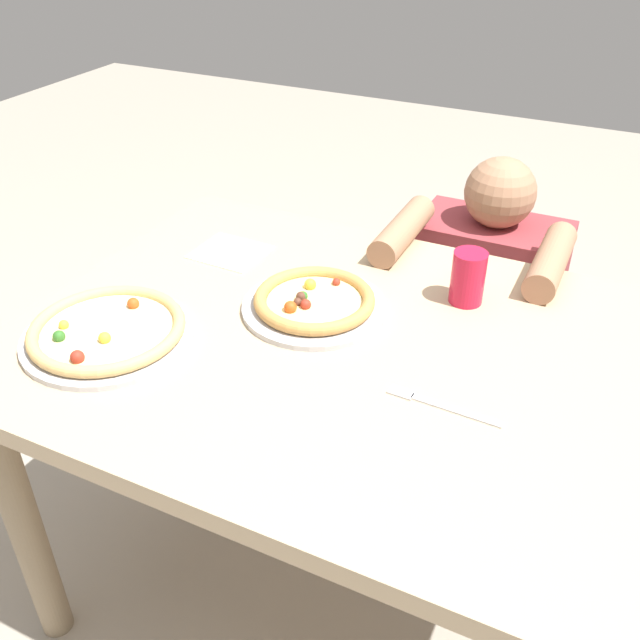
{
  "coord_description": "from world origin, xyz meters",
  "views": [
    {
      "loc": [
        0.45,
        -1.02,
        1.53
      ],
      "look_at": [
        -0.05,
        0.01,
        0.78
      ],
      "focal_mm": 39.43,
      "sensor_mm": 36.0,
      "label": 1
    }
  ],
  "objects_px": {
    "fork": "(438,405)",
    "diner_seated": "(479,330)",
    "pizza_near": "(107,331)",
    "pizza_far": "(314,302)",
    "drink_cup_colored": "(468,277)"
  },
  "relations": [
    {
      "from": "pizza_near",
      "to": "pizza_far",
      "type": "xyz_separation_m",
      "value": [
        0.31,
        0.27,
        0.0
      ]
    },
    {
      "from": "pizza_near",
      "to": "drink_cup_colored",
      "type": "relative_size",
      "value": 2.9
    },
    {
      "from": "drink_cup_colored",
      "to": "fork",
      "type": "relative_size",
      "value": 0.56
    },
    {
      "from": "pizza_near",
      "to": "pizza_far",
      "type": "height_order",
      "value": "same"
    },
    {
      "from": "diner_seated",
      "to": "fork",
      "type": "bearing_deg",
      "value": -83.22
    },
    {
      "from": "drink_cup_colored",
      "to": "fork",
      "type": "xyz_separation_m",
      "value": [
        0.05,
        -0.35,
        -0.06
      ]
    },
    {
      "from": "drink_cup_colored",
      "to": "fork",
      "type": "distance_m",
      "value": 0.36
    },
    {
      "from": "pizza_far",
      "to": "diner_seated",
      "type": "relative_size",
      "value": 0.33
    },
    {
      "from": "fork",
      "to": "diner_seated",
      "type": "height_order",
      "value": "diner_seated"
    },
    {
      "from": "pizza_far",
      "to": "fork",
      "type": "xyz_separation_m",
      "value": [
        0.32,
        -0.18,
        -0.02
      ]
    },
    {
      "from": "pizza_near",
      "to": "drink_cup_colored",
      "type": "bearing_deg",
      "value": 36.68
    },
    {
      "from": "fork",
      "to": "diner_seated",
      "type": "xyz_separation_m",
      "value": [
        -0.09,
        0.76,
        -0.34
      ]
    },
    {
      "from": "pizza_near",
      "to": "drink_cup_colored",
      "type": "distance_m",
      "value": 0.73
    },
    {
      "from": "pizza_far",
      "to": "fork",
      "type": "bearing_deg",
      "value": -29.15
    },
    {
      "from": "drink_cup_colored",
      "to": "pizza_far",
      "type": "bearing_deg",
      "value": -148.22
    }
  ]
}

